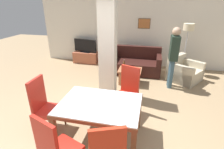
{
  "coord_description": "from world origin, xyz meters",
  "views": [
    {
      "loc": [
        0.78,
        -2.46,
        2.39
      ],
      "look_at": [
        0.0,
        0.93,
        0.9
      ],
      "focal_mm": 28.0,
      "sensor_mm": 36.0,
      "label": 1
    }
  ],
  "objects_px": {
    "tv_screen": "(85,46)",
    "dining_chair_head_left": "(44,104)",
    "dining_table": "(100,111)",
    "tv_stand": "(86,57)",
    "standing_person": "(173,54)",
    "armchair": "(184,72)",
    "dining_chair_far_right": "(127,90)",
    "floor_lamp": "(188,32)",
    "bottle": "(124,65)",
    "sofa": "(135,64)",
    "dining_chair_near_left": "(55,148)",
    "coffee_table": "(130,76)"
  },
  "relations": [
    {
      "from": "sofa",
      "to": "tv_screen",
      "type": "bearing_deg",
      "value": -14.42
    },
    {
      "from": "sofa",
      "to": "coffee_table",
      "type": "height_order",
      "value": "sofa"
    },
    {
      "from": "dining_chair_far_right",
      "to": "bottle",
      "type": "height_order",
      "value": "dining_chair_far_right"
    },
    {
      "from": "dining_chair_head_left",
      "to": "floor_lamp",
      "type": "xyz_separation_m",
      "value": [
        3.0,
        3.74,
        0.86
      ]
    },
    {
      "from": "tv_stand",
      "to": "dining_chair_near_left",
      "type": "bearing_deg",
      "value": -73.38
    },
    {
      "from": "bottle",
      "to": "tv_screen",
      "type": "relative_size",
      "value": 0.3
    },
    {
      "from": "dining_chair_far_right",
      "to": "tv_screen",
      "type": "relative_size",
      "value": 1.12
    },
    {
      "from": "dining_chair_far_right",
      "to": "tv_stand",
      "type": "height_order",
      "value": "dining_chair_far_right"
    },
    {
      "from": "floor_lamp",
      "to": "standing_person",
      "type": "bearing_deg",
      "value": -112.21
    },
    {
      "from": "armchair",
      "to": "bottle",
      "type": "height_order",
      "value": "armchair"
    },
    {
      "from": "dining_table",
      "to": "tv_stand",
      "type": "relative_size",
      "value": 1.43
    },
    {
      "from": "dining_chair_near_left",
      "to": "dining_chair_head_left",
      "type": "relative_size",
      "value": 1.0
    },
    {
      "from": "dining_table",
      "to": "dining_chair_far_right",
      "type": "relative_size",
      "value": 1.29
    },
    {
      "from": "floor_lamp",
      "to": "standing_person",
      "type": "relative_size",
      "value": 0.98
    },
    {
      "from": "armchair",
      "to": "floor_lamp",
      "type": "distance_m",
      "value": 1.34
    },
    {
      "from": "armchair",
      "to": "standing_person",
      "type": "relative_size",
      "value": 0.69
    },
    {
      "from": "sofa",
      "to": "dining_chair_far_right",
      "type": "bearing_deg",
      "value": 91.65
    },
    {
      "from": "standing_person",
      "to": "armchair",
      "type": "bearing_deg",
      "value": -40.01
    },
    {
      "from": "dining_table",
      "to": "coffee_table",
      "type": "height_order",
      "value": "dining_table"
    },
    {
      "from": "bottle",
      "to": "standing_person",
      "type": "relative_size",
      "value": 0.17
    },
    {
      "from": "dining_chair_head_left",
      "to": "dining_chair_far_right",
      "type": "xyz_separation_m",
      "value": [
        1.45,
        0.92,
        0.0
      ]
    },
    {
      "from": "floor_lamp",
      "to": "standing_person",
      "type": "xyz_separation_m",
      "value": [
        -0.51,
        -1.24,
        -0.42
      ]
    },
    {
      "from": "sofa",
      "to": "standing_person",
      "type": "bearing_deg",
      "value": 139.85
    },
    {
      "from": "coffee_table",
      "to": "tv_stand",
      "type": "relative_size",
      "value": 0.7
    },
    {
      "from": "bottle",
      "to": "dining_chair_head_left",
      "type": "bearing_deg",
      "value": -113.89
    },
    {
      "from": "tv_stand",
      "to": "floor_lamp",
      "type": "xyz_separation_m",
      "value": [
        3.71,
        -0.24,
        1.21
      ]
    },
    {
      "from": "bottle",
      "to": "sofa",
      "type": "bearing_deg",
      "value": 74.02
    },
    {
      "from": "bottle",
      "to": "tv_screen",
      "type": "height_order",
      "value": "tv_screen"
    },
    {
      "from": "tv_screen",
      "to": "sofa",
      "type": "bearing_deg",
      "value": 176.66
    },
    {
      "from": "dining_table",
      "to": "dining_chair_far_right",
      "type": "height_order",
      "value": "dining_chair_far_right"
    },
    {
      "from": "dining_chair_near_left",
      "to": "tv_screen",
      "type": "distance_m",
      "value": 5.11
    },
    {
      "from": "dining_chair_near_left",
      "to": "floor_lamp",
      "type": "xyz_separation_m",
      "value": [
        2.25,
        4.66,
        0.86
      ]
    },
    {
      "from": "tv_screen",
      "to": "dining_chair_head_left",
      "type": "bearing_deg",
      "value": 111.16
    },
    {
      "from": "dining_chair_far_right",
      "to": "armchair",
      "type": "relative_size",
      "value": 0.91
    },
    {
      "from": "tv_screen",
      "to": "dining_chair_near_left",
      "type": "bearing_deg",
      "value": 117.7
    },
    {
      "from": "tv_stand",
      "to": "tv_screen",
      "type": "distance_m",
      "value": 0.48
    },
    {
      "from": "coffee_table",
      "to": "sofa",
      "type": "bearing_deg",
      "value": 85.81
    },
    {
      "from": "tv_screen",
      "to": "floor_lamp",
      "type": "relative_size",
      "value": 0.57
    },
    {
      "from": "dining_chair_near_left",
      "to": "standing_person",
      "type": "xyz_separation_m",
      "value": [
        1.74,
        3.41,
        0.43
      ]
    },
    {
      "from": "sofa",
      "to": "armchair",
      "type": "xyz_separation_m",
      "value": [
        1.58,
        -0.37,
        -0.02
      ]
    },
    {
      "from": "dining_chair_near_left",
      "to": "dining_chair_far_right",
      "type": "relative_size",
      "value": 1.0
    },
    {
      "from": "dining_chair_far_right",
      "to": "sofa",
      "type": "relative_size",
      "value": 0.63
    },
    {
      "from": "dining_chair_head_left",
      "to": "standing_person",
      "type": "height_order",
      "value": "standing_person"
    },
    {
      "from": "tv_screen",
      "to": "dining_table",
      "type": "bearing_deg",
      "value": 125.54
    },
    {
      "from": "tv_stand",
      "to": "tv_screen",
      "type": "relative_size",
      "value": 1.01
    },
    {
      "from": "dining_chair_head_left",
      "to": "armchair",
      "type": "xyz_separation_m",
      "value": [
        2.96,
        3.07,
        -0.3
      ]
    },
    {
      "from": "sofa",
      "to": "standing_person",
      "type": "distance_m",
      "value": 1.63
    },
    {
      "from": "dining_chair_near_left",
      "to": "floor_lamp",
      "type": "relative_size",
      "value": 0.64
    },
    {
      "from": "dining_chair_far_right",
      "to": "tv_screen",
      "type": "distance_m",
      "value": 3.74
    },
    {
      "from": "dining_table",
      "to": "sofa",
      "type": "xyz_separation_m",
      "value": [
        0.28,
        3.44,
        -0.3
      ]
    }
  ]
}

